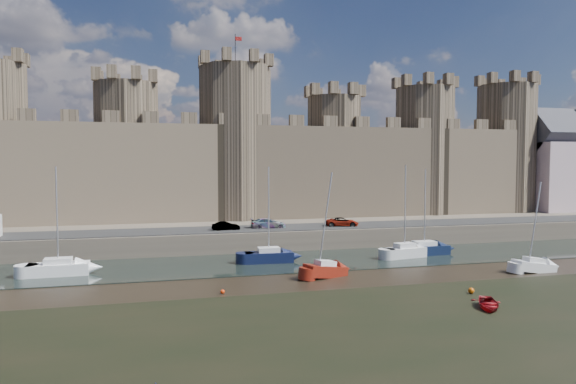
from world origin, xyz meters
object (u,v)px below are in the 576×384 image
object	(u,v)px
sailboat_2	(405,251)
sailboat_5	(534,265)
car_3	(342,222)
sailboat_0	(58,268)
sailboat_1	(269,256)
sailboat_4	(325,269)
sailboat_3	(424,249)
car_1	(226,226)
car_2	(268,223)

from	to	relation	value
sailboat_2	sailboat_5	bearing A→B (deg)	-57.76
car_3	sailboat_0	bearing A→B (deg)	119.70
sailboat_0	sailboat_5	world-z (taller)	sailboat_0
sailboat_1	sailboat_2	distance (m)	15.80
car_3	sailboat_2	distance (m)	11.36
sailboat_0	sailboat_1	xyz separation A→B (m)	(21.15, 1.14, 0.01)
sailboat_0	sailboat_4	size ratio (longest dim) A/B	1.04
sailboat_1	sailboat_5	size ratio (longest dim) A/B	1.15
sailboat_1	sailboat_3	distance (m)	18.94
sailboat_3	sailboat_2	bearing A→B (deg)	-162.13
car_1	sailboat_2	size ratio (longest dim) A/B	0.32
car_2	sailboat_2	xyz separation A→B (m)	(13.62, -11.19, -2.32)
sailboat_3	car_1	bearing A→B (deg)	155.46
sailboat_5	car_3	bearing A→B (deg)	122.89
sailboat_1	sailboat_0	bearing A→B (deg)	-173.56
sailboat_4	sailboat_5	distance (m)	21.32
car_2	sailboat_1	world-z (taller)	sailboat_1
sailboat_3	sailboat_4	size ratio (longest dim) A/B	1.00
car_2	sailboat_3	xyz separation A→B (m)	(16.80, -10.03, -2.37)
car_3	sailboat_5	xyz separation A→B (m)	(12.89, -20.48, -2.43)
sailboat_0	sailboat_3	bearing A→B (deg)	0.28
sailboat_1	sailboat_2	world-z (taller)	sailboat_2
car_3	sailboat_2	xyz separation A→B (m)	(3.73, -10.49, -2.27)
car_3	sailboat_1	xyz separation A→B (m)	(-12.03, -9.40, -2.29)
sailboat_0	sailboat_4	xyz separation A→B (m)	(24.97, -6.91, -0.07)
car_3	sailboat_4	bearing A→B (deg)	166.87
sailboat_5	car_2	bearing A→B (deg)	137.80
sailboat_0	sailboat_2	xyz separation A→B (m)	(36.91, 0.05, 0.03)
car_1	sailboat_3	world-z (taller)	sailboat_3
car_2	sailboat_1	distance (m)	10.58
car_2	sailboat_2	bearing A→B (deg)	-124.55
car_2	sailboat_0	world-z (taller)	sailboat_0
car_1	sailboat_3	xyz separation A→B (m)	(22.40, -9.20, -2.28)
car_3	sailboat_2	world-z (taller)	sailboat_2
car_2	sailboat_0	distance (m)	25.96
car_1	sailboat_0	size ratio (longest dim) A/B	0.32
sailboat_1	car_3	bearing A→B (deg)	41.37
car_2	sailboat_3	size ratio (longest dim) A/B	0.45
car_1	sailboat_4	world-z (taller)	sailboat_4
sailboat_0	sailboat_5	xyz separation A→B (m)	(46.07, -9.93, -0.14)
car_1	sailboat_5	size ratio (longest dim) A/B	0.37
car_3	sailboat_4	distance (m)	19.43
sailboat_0	sailboat_3	xyz separation A→B (m)	(40.09, 1.21, -0.03)
sailboat_0	sailboat_4	bearing A→B (deg)	-16.91
sailboat_1	car_2	bearing A→B (deg)	81.42
sailboat_0	car_1	bearing A→B (deg)	29.04
sailboat_3	sailboat_5	bearing A→B (deg)	-63.99
car_1	car_2	size ratio (longest dim) A/B	0.76
car_1	sailboat_3	size ratio (longest dim) A/B	0.34
car_1	sailboat_2	distance (m)	21.95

